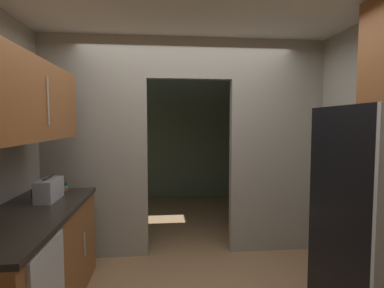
% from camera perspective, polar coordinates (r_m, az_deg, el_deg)
% --- Properties ---
extents(kitchen_overhead_slab, '(3.78, 6.65, 0.06)m').
position_cam_1_polar(kitchen_overhead_slab, '(2.96, 0.58, 24.45)').
color(kitchen_overhead_slab, silver).
extents(kitchen_partition, '(3.38, 0.12, 2.61)m').
position_cam_1_polar(kitchen_partition, '(3.70, -1.22, 0.54)').
color(kitchen_partition, '#9E998C').
rests_on(kitchen_partition, ground).
extents(adjoining_room_shell, '(3.38, 2.92, 2.61)m').
position_cam_1_polar(adjoining_room_shell, '(5.66, -2.71, 0.94)').
color(adjoining_room_shell, slate).
rests_on(adjoining_room_shell, ground).
extents(refrigerator, '(0.72, 0.80, 1.72)m').
position_cam_1_polar(refrigerator, '(2.61, 32.20, -13.19)').
color(refrigerator, black).
rests_on(refrigerator, ground).
extents(lower_cabinet_run, '(0.67, 1.82, 0.90)m').
position_cam_1_polar(lower_cabinet_run, '(2.92, -28.02, -19.75)').
color(lower_cabinet_run, brown).
rests_on(lower_cabinet_run, ground).
extents(upper_cabinet_counterside, '(0.36, 1.64, 0.62)m').
position_cam_1_polar(upper_cabinet_counterside, '(2.69, -28.95, 7.14)').
color(upper_cabinet_counterside, brown).
extents(boombox, '(0.16, 0.37, 0.22)m').
position_cam_1_polar(boombox, '(3.10, -25.14, -7.71)').
color(boombox, '#B2B2B7').
rests_on(boombox, lower_cabinet_run).
extents(book_stack, '(0.15, 0.18, 0.08)m').
position_cam_1_polar(book_stack, '(3.44, -23.56, -7.52)').
color(book_stack, red).
rests_on(book_stack, lower_cabinet_run).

